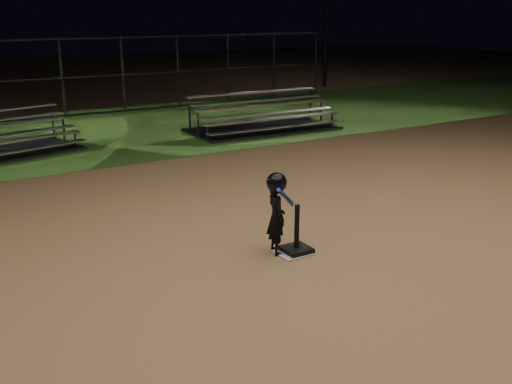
# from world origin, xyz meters

# --- Properties ---
(ground) EXTENTS (80.00, 80.00, 0.00)m
(ground) POSITION_xyz_m (0.00, 0.00, 0.00)
(ground) COLOR #A97C4D
(ground) RESTS_ON ground
(grass_strip) EXTENTS (60.00, 8.00, 0.01)m
(grass_strip) POSITION_xyz_m (0.00, 10.00, 0.01)
(grass_strip) COLOR #305B1D
(grass_strip) RESTS_ON ground
(home_plate) EXTENTS (0.45, 0.45, 0.02)m
(home_plate) POSITION_xyz_m (0.00, 0.00, 0.01)
(home_plate) COLOR beige
(home_plate) RESTS_ON ground
(batting_tee) EXTENTS (0.38, 0.38, 0.70)m
(batting_tee) POSITION_xyz_m (0.07, -0.01, 0.15)
(batting_tee) COLOR black
(batting_tee) RESTS_ON home_plate
(child_batter) EXTENTS (0.47, 0.52, 1.19)m
(child_batter) POSITION_xyz_m (-0.18, 0.14, 0.63)
(child_batter) COLOR black
(child_batter) RESTS_ON ground
(bleacher_right) EXTENTS (4.29, 2.20, 1.03)m
(bleacher_right) POSITION_xyz_m (4.36, 7.85, 0.21)
(bleacher_right) COLOR silver
(bleacher_right) RESTS_ON ground
(backstop_fence) EXTENTS (20.08, 0.08, 2.50)m
(backstop_fence) POSITION_xyz_m (0.00, 13.00, 1.25)
(backstop_fence) COLOR #38383D
(backstop_fence) RESTS_ON ground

